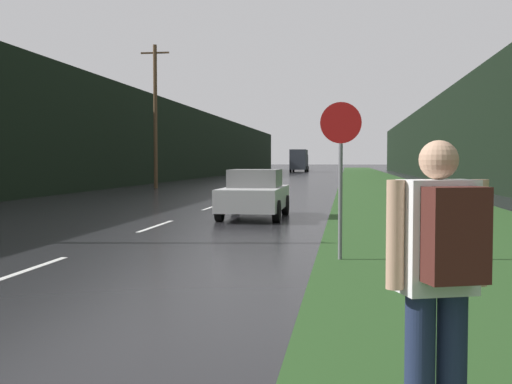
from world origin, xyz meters
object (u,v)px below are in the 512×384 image
at_px(stop_sign, 341,162).
at_px(hitchhiker_with_backpack, 440,274).
at_px(car_passing_near, 255,194).
at_px(delivery_truck, 299,160).

bearing_deg(stop_sign, hitchhiker_with_backpack, -84.88).
xyz_separation_m(hitchhiker_with_backpack, car_passing_near, (-3.27, 15.19, -0.33)).
xyz_separation_m(stop_sign, car_passing_near, (-2.63, 7.99, -0.96)).
distance_m(hitchhiker_with_backpack, delivery_truck, 94.20).
xyz_separation_m(car_passing_near, delivery_truck, (-4.42, 78.69, 1.07)).
distance_m(stop_sign, car_passing_near, 8.46).
relative_size(stop_sign, hitchhiker_with_backpack, 1.48).
bearing_deg(hitchhiker_with_backpack, car_passing_near, 82.54).
bearing_deg(stop_sign, car_passing_near, 108.20).
xyz_separation_m(stop_sign, hitchhiker_with_backpack, (0.64, -7.20, -0.63)).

